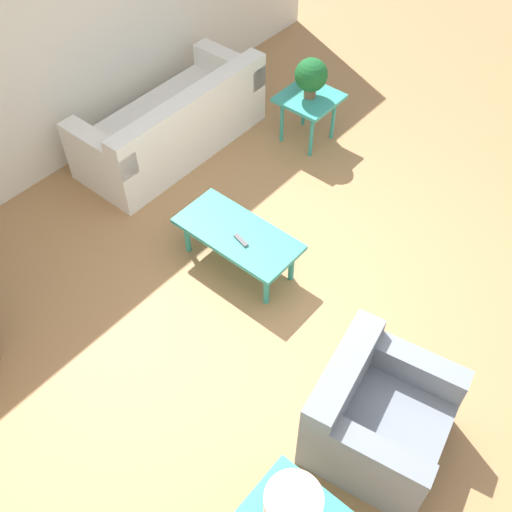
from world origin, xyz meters
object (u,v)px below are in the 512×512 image
Objects in this scene: side_table_plant at (309,103)px; table_lamp at (293,507)px; coffee_table at (238,236)px; armchair at (375,417)px; sofa at (174,125)px; potted_plant at (311,76)px.

table_lamp is at bearing 125.31° from side_table_plant.
coffee_table is 2.45m from table_lamp.
armchair reaches higher than coffee_table.
table_lamp is (-3.37, 2.39, 0.52)m from sofa.
coffee_table is at bearing 108.65° from side_table_plant.
side_table_plant is 0.32m from potted_plant.
armchair is 2.46× the size of table_lamp.
coffee_table is at bearing 62.74° from sofa.
table_lamp reaches higher than sofa.
side_table_plant is 4.18m from table_lamp.
sofa is at bearing -35.30° from table_lamp.
armchair is 3.41m from side_table_plant.
sofa is at bearing 46.39° from side_table_plant.
potted_plant is at bearing -54.69° from table_lamp.
sofa is 5.01× the size of table_lamp.
table_lamp is at bearing 138.48° from coffee_table.
armchair is 2.43× the size of potted_plant.
side_table_plant reaches higher than coffee_table.
sofa is 3.60× the size of side_table_plant.
table_lamp is (-2.41, 3.40, 0.36)m from side_table_plant.
sofa is 1.48m from potted_plant.
table_lamp is (-0.02, 0.97, 0.50)m from armchair.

